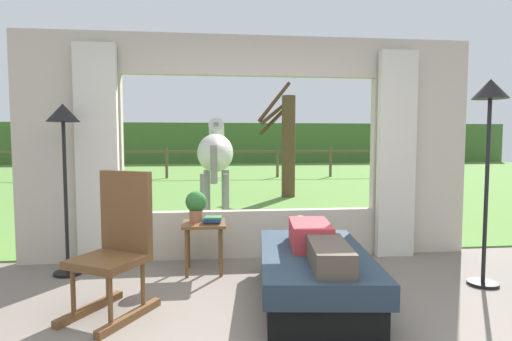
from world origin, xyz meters
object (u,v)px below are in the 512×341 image
(potted_plant, at_px, (196,204))
(recliner_sofa, at_px, (314,274))
(rocking_chair, at_px, (117,244))
(horse, at_px, (216,154))
(pasture_tree, at_px, (287,142))
(floor_lamp_left, at_px, (64,137))
(side_table, at_px, (204,231))
(book_stack, at_px, (212,220))
(reclining_person, at_px, (316,241))
(floor_lamp_right, at_px, (489,120))

(potted_plant, bearing_deg, recliner_sofa, -41.81)
(recliner_sofa, bearing_deg, rocking_chair, -170.11)
(horse, height_order, pasture_tree, pasture_tree)
(rocking_chair, relative_size, floor_lamp_left, 0.65)
(side_table, xyz_separation_m, floor_lamp_left, (-1.38, 0.07, 0.97))
(book_stack, relative_size, pasture_tree, 0.07)
(book_stack, bearing_deg, recliner_sofa, -42.96)
(recliner_sofa, xyz_separation_m, rocking_chair, (-1.61, -0.09, 0.33))
(rocking_chair, bearing_deg, potted_plant, 89.77)
(potted_plant, bearing_deg, pasture_tree, 69.98)
(side_table, distance_m, horse, 2.51)
(reclining_person, distance_m, floor_lamp_left, 2.68)
(recliner_sofa, xyz_separation_m, reclining_person, (0.00, -0.05, 0.30))
(recliner_sofa, distance_m, side_table, 1.30)
(reclining_person, bearing_deg, floor_lamp_right, 14.18)
(floor_lamp_right, xyz_separation_m, horse, (-2.47, 3.09, -0.40))
(rocking_chair, relative_size, book_stack, 5.49)
(recliner_sofa, bearing_deg, potted_plant, 145.05)
(rocking_chair, distance_m, pasture_tree, 7.00)
(reclining_person, distance_m, floor_lamp_right, 1.99)
(potted_plant, bearing_deg, reclining_person, -43.31)
(rocking_chair, height_order, floor_lamp_right, floor_lamp_right)
(side_table, xyz_separation_m, book_stack, (0.09, -0.06, 0.13))
(rocking_chair, height_order, pasture_tree, pasture_tree)
(reclining_person, xyz_separation_m, rocking_chair, (-1.61, -0.04, 0.02))
(book_stack, bearing_deg, floor_lamp_left, 174.93)
(floor_lamp_left, bearing_deg, rocking_chair, -54.86)
(side_table, relative_size, floor_lamp_right, 0.27)
(potted_plant, relative_size, horse, 0.18)
(recliner_sofa, height_order, side_table, side_table)
(reclining_person, xyz_separation_m, floor_lamp_right, (1.68, 0.22, 1.04))
(side_table, bearing_deg, floor_lamp_right, -14.77)
(floor_lamp_right, bearing_deg, horse, 128.64)
(recliner_sofa, relative_size, pasture_tree, 0.64)
(reclining_person, relative_size, side_table, 2.76)
(book_stack, height_order, pasture_tree, pasture_tree)
(side_table, bearing_deg, floor_lamp_left, 177.01)
(floor_lamp_left, bearing_deg, pasture_tree, 58.83)
(recliner_sofa, height_order, pasture_tree, pasture_tree)
(side_table, bearing_deg, book_stack, -33.57)
(potted_plant, relative_size, pasture_tree, 0.11)
(reclining_person, xyz_separation_m, potted_plant, (-1.03, 0.97, 0.18))
(floor_lamp_left, xyz_separation_m, horse, (1.54, 2.32, -0.24))
(rocking_chair, height_order, horse, horse)
(floor_lamp_right, bearing_deg, potted_plant, 164.46)
(reclining_person, xyz_separation_m, floor_lamp_left, (-2.33, 0.98, 0.88))
(side_table, bearing_deg, pasture_tree, 70.92)
(rocking_chair, xyz_separation_m, book_stack, (0.75, 0.89, 0.01))
(rocking_chair, xyz_separation_m, floor_lamp_right, (3.30, 0.25, 1.01))
(reclining_person, bearing_deg, floor_lamp_left, 164.03)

